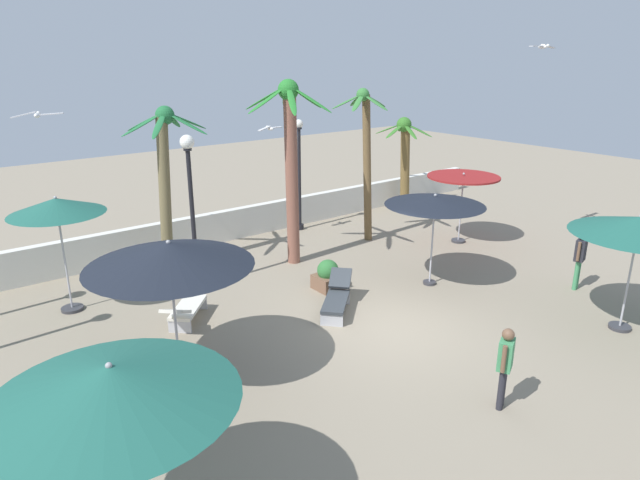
{
  "coord_description": "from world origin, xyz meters",
  "views": [
    {
      "loc": [
        -8.84,
        -8.4,
        6.2
      ],
      "look_at": [
        0.0,
        2.87,
        1.4
      ],
      "focal_mm": 31.08,
      "sensor_mm": 36.0,
      "label": 1
    }
  ],
  "objects_px": {
    "patio_umbrella_3": "(169,255)",
    "lamp_post_2": "(299,170)",
    "seagull_2": "(270,128)",
    "planter": "(328,276)",
    "lamp_post_3": "(191,195)",
    "lounge_chair_1": "(337,296)",
    "patio_umbrella_4": "(435,201)",
    "guest_0": "(505,361)",
    "patio_umbrella_0": "(463,181)",
    "palm_tree_0": "(165,170)",
    "lounge_chair_2": "(185,309)",
    "palm_tree_1": "(291,155)",
    "guest_1": "(580,255)",
    "patio_umbrella_2": "(639,226)",
    "seagull_1": "(543,46)",
    "patio_umbrella_5": "(57,207)",
    "palm_tree_2": "(405,151)",
    "seagull_0": "(37,115)",
    "patio_umbrella_1": "(111,385)",
    "palm_tree_3": "(366,150)"
  },
  "relations": [
    {
      "from": "patio_umbrella_3",
      "to": "lamp_post_2",
      "type": "distance_m",
      "value": 10.34
    },
    {
      "from": "seagull_2",
      "to": "planter",
      "type": "height_order",
      "value": "seagull_2"
    },
    {
      "from": "lamp_post_3",
      "to": "lounge_chair_1",
      "type": "relative_size",
      "value": 2.44
    },
    {
      "from": "patio_umbrella_4",
      "to": "guest_0",
      "type": "distance_m",
      "value": 5.99
    },
    {
      "from": "lamp_post_2",
      "to": "patio_umbrella_0",
      "type": "bearing_deg",
      "value": -52.81
    },
    {
      "from": "lamp_post_2",
      "to": "seagull_2",
      "type": "distance_m",
      "value": 2.33
    },
    {
      "from": "palm_tree_0",
      "to": "lounge_chair_2",
      "type": "relative_size",
      "value": 2.81
    },
    {
      "from": "palm_tree_1",
      "to": "guest_1",
      "type": "height_order",
      "value": "palm_tree_1"
    },
    {
      "from": "patio_umbrella_0",
      "to": "patio_umbrella_4",
      "type": "relative_size",
      "value": 0.89
    },
    {
      "from": "lamp_post_2",
      "to": "lamp_post_3",
      "type": "xyz_separation_m",
      "value": [
        -5.48,
        -2.64,
        0.42
      ]
    },
    {
      "from": "patio_umbrella_2",
      "to": "seagull_1",
      "type": "xyz_separation_m",
      "value": [
        3.66,
        5.08,
        3.89
      ]
    },
    {
      "from": "patio_umbrella_5",
      "to": "palm_tree_0",
      "type": "distance_m",
      "value": 3.56
    },
    {
      "from": "patio_umbrella_4",
      "to": "palm_tree_2",
      "type": "height_order",
      "value": "palm_tree_2"
    },
    {
      "from": "patio_umbrella_0",
      "to": "seagull_0",
      "type": "relative_size",
      "value": 2.24
    },
    {
      "from": "palm_tree_0",
      "to": "lounge_chair_2",
      "type": "xyz_separation_m",
      "value": [
        -1.38,
        -3.8,
        -2.61
      ]
    },
    {
      "from": "palm_tree_1",
      "to": "palm_tree_2",
      "type": "height_order",
      "value": "palm_tree_1"
    },
    {
      "from": "patio_umbrella_3",
      "to": "patio_umbrella_5",
      "type": "distance_m",
      "value": 4.79
    },
    {
      "from": "lamp_post_3",
      "to": "lounge_chair_1",
      "type": "bearing_deg",
      "value": -58.96
    },
    {
      "from": "patio_umbrella_2",
      "to": "seagull_0",
      "type": "relative_size",
      "value": 2.69
    },
    {
      "from": "seagull_1",
      "to": "seagull_0",
      "type": "bearing_deg",
      "value": 162.44
    },
    {
      "from": "patio_umbrella_0",
      "to": "planter",
      "type": "height_order",
      "value": "patio_umbrella_0"
    },
    {
      "from": "patio_umbrella_1",
      "to": "palm_tree_2",
      "type": "height_order",
      "value": "palm_tree_2"
    },
    {
      "from": "patio_umbrella_4",
      "to": "lamp_post_2",
      "type": "distance_m",
      "value": 6.49
    },
    {
      "from": "lamp_post_2",
      "to": "lounge_chair_2",
      "type": "height_order",
      "value": "lamp_post_2"
    },
    {
      "from": "patio_umbrella_0",
      "to": "planter",
      "type": "distance_m",
      "value": 6.42
    },
    {
      "from": "lounge_chair_2",
      "to": "palm_tree_3",
      "type": "bearing_deg",
      "value": 15.05
    },
    {
      "from": "patio_umbrella_3",
      "to": "seagull_1",
      "type": "height_order",
      "value": "seagull_1"
    },
    {
      "from": "palm_tree_0",
      "to": "seagull_1",
      "type": "bearing_deg",
      "value": -27.21
    },
    {
      "from": "seagull_0",
      "to": "planter",
      "type": "bearing_deg",
      "value": -28.29
    },
    {
      "from": "patio_umbrella_4",
      "to": "palm_tree_3",
      "type": "relative_size",
      "value": 0.53
    },
    {
      "from": "patio_umbrella_5",
      "to": "lamp_post_3",
      "type": "distance_m",
      "value": 3.25
    },
    {
      "from": "seagull_1",
      "to": "lounge_chair_2",
      "type": "bearing_deg",
      "value": 172.65
    },
    {
      "from": "palm_tree_1",
      "to": "lamp_post_2",
      "type": "xyz_separation_m",
      "value": [
        2.23,
        2.66,
        -1.17
      ]
    },
    {
      "from": "patio_umbrella_3",
      "to": "guest_0",
      "type": "xyz_separation_m",
      "value": [
        4.28,
        -4.49,
        -1.71
      ]
    },
    {
      "from": "palm_tree_3",
      "to": "seagull_0",
      "type": "height_order",
      "value": "palm_tree_3"
    },
    {
      "from": "patio_umbrella_5",
      "to": "lounge_chair_2",
      "type": "height_order",
      "value": "patio_umbrella_5"
    },
    {
      "from": "guest_1",
      "to": "planter",
      "type": "relative_size",
      "value": 1.96
    },
    {
      "from": "lounge_chair_2",
      "to": "seagull_0",
      "type": "xyz_separation_m",
      "value": [
        -1.98,
        2.82,
        4.48
      ]
    },
    {
      "from": "lounge_chair_2",
      "to": "lamp_post_3",
      "type": "bearing_deg",
      "value": 56.47
    },
    {
      "from": "patio_umbrella_2",
      "to": "lounge_chair_1",
      "type": "bearing_deg",
      "value": 133.48
    },
    {
      "from": "patio_umbrella_0",
      "to": "lamp_post_2",
      "type": "distance_m",
      "value": 5.77
    },
    {
      "from": "lamp_post_3",
      "to": "lounge_chair_1",
      "type": "height_order",
      "value": "lamp_post_3"
    },
    {
      "from": "guest_1",
      "to": "patio_umbrella_3",
      "type": "bearing_deg",
      "value": 166.64
    },
    {
      "from": "palm_tree_3",
      "to": "guest_1",
      "type": "height_order",
      "value": "palm_tree_3"
    },
    {
      "from": "patio_umbrella_5",
      "to": "planter",
      "type": "distance_m",
      "value": 7.1
    },
    {
      "from": "lounge_chair_1",
      "to": "guest_1",
      "type": "relative_size",
      "value": 1.05
    },
    {
      "from": "patio_umbrella_0",
      "to": "patio_umbrella_3",
      "type": "height_order",
      "value": "patio_umbrella_3"
    },
    {
      "from": "patio_umbrella_0",
      "to": "seagull_2",
      "type": "relative_size",
      "value": 2.7
    },
    {
      "from": "palm_tree_1",
      "to": "lounge_chair_1",
      "type": "bearing_deg",
      "value": -107.58
    },
    {
      "from": "patio_umbrella_5",
      "to": "seagull_1",
      "type": "distance_m",
      "value": 14.72
    }
  ]
}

